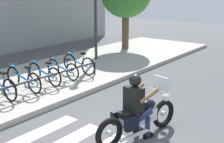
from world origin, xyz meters
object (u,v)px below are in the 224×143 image
Objects in this scene: bike_rack at (23,83)px; street_lamp at (95,3)px; motorcycle at (139,117)px; rider at (137,102)px; bicycle_5 at (44,74)px; bicycle_6 at (62,69)px; bicycle_4 at (23,79)px; bicycle_7 at (79,64)px.

street_lamp reaches higher than bike_rack.
motorcycle reaches higher than bike_rack.
bicycle_5 is at bearing 75.97° from rider.
bicycle_6 is 3.83m from street_lamp.
motorcycle is 0.38m from rider.
street_lamp is at bearing 19.15° from bicycle_6.
motorcycle is 0.52× the size of street_lamp.
rider is 4.37m from bicycle_5.
bicycle_6 is at bearing -160.85° from street_lamp.
street_lamp is at bearing 47.73° from motorcycle.
bicycle_4 is 0.69m from bike_rack.
bicycle_5 reaches higher than bicycle_6.
bicycle_5 is 1.02× the size of bicycle_7.
rider reaches higher than motorcycle.
bicycle_7 is at bearing 11.07° from bike_rack.
bike_rack is (-2.02, -0.55, 0.09)m from bicycle_6.
bicycle_6 is at bearing 67.15° from motorcycle.
bicycle_6 is 0.81m from bicycle_7.
bicycle_6 is 0.99× the size of bicycle_7.
bicycle_6 is at bearing 179.92° from bicycle_7.
street_lamp is (2.22, 1.05, 2.07)m from bicycle_7.
bicycle_5 is at bearing -179.97° from bicycle_6.
bicycle_7 reaches higher than bike_rack.
motorcycle is at bearing -132.27° from street_lamp.
bicycle_4 is 0.81m from bicycle_5.
rider is at bearing -104.03° from bicycle_5.
bicycle_7 is (2.42, -0.00, 0.00)m from bicycle_4.
bicycle_7 reaches higher than bicycle_6.
rider reaches higher than bike_rack.
rider is at bearing -87.57° from bike_rack.
rider is 0.88× the size of bicycle_5.
motorcycle is 4.25m from bicycle_4.
bicycle_6 is at bearing 15.35° from bike_rack.
bicycle_4 reaches higher than bicycle_6.
bicycle_6 is (1.79, 4.25, 0.02)m from motorcycle.
bicycle_6 is at bearing 0.03° from bicycle_5.
bicycle_7 is (2.60, 4.25, 0.04)m from motorcycle.
bicycle_4 is at bearing -179.99° from bicycle_5.
bicycle_4 reaches higher than bicycle_5.
motorcycle is 1.38× the size of bicycle_7.
bicycle_5 is (0.81, 0.00, -0.01)m from bicycle_4.
street_lamp is (4.82, 5.30, 2.12)m from motorcycle.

